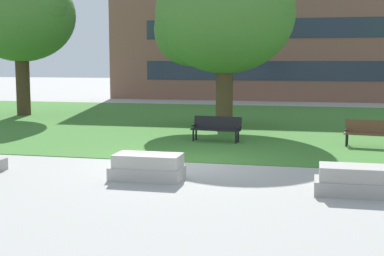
{
  "coord_description": "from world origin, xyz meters",
  "views": [
    {
      "loc": [
        3.44,
        -14.88,
        2.96
      ],
      "look_at": [
        0.39,
        -1.4,
        1.2
      ],
      "focal_mm": 50.0,
      "sensor_mm": 36.0,
      "label": 1
    }
  ],
  "objects_px": {
    "concrete_block_left": "(148,167)",
    "park_bench_near_left": "(372,132)",
    "concrete_block_right": "(357,181)",
    "park_bench_near_right": "(216,127)"
  },
  "relations": [
    {
      "from": "park_bench_near_left",
      "to": "park_bench_near_right",
      "type": "bearing_deg",
      "value": 179.56
    },
    {
      "from": "park_bench_near_right",
      "to": "concrete_block_right",
      "type": "bearing_deg",
      "value": -57.6
    },
    {
      "from": "concrete_block_left",
      "to": "park_bench_near_right",
      "type": "relative_size",
      "value": 0.97
    },
    {
      "from": "concrete_block_left",
      "to": "park_bench_near_right",
      "type": "distance_m",
      "value": 6.48
    },
    {
      "from": "concrete_block_right",
      "to": "park_bench_near_left",
      "type": "relative_size",
      "value": 0.97
    },
    {
      "from": "park_bench_near_left",
      "to": "park_bench_near_right",
      "type": "relative_size",
      "value": 1.01
    },
    {
      "from": "park_bench_near_left",
      "to": "park_bench_near_right",
      "type": "distance_m",
      "value": 5.38
    },
    {
      "from": "concrete_block_right",
      "to": "park_bench_near_right",
      "type": "bearing_deg",
      "value": 122.4
    },
    {
      "from": "concrete_block_left",
      "to": "park_bench_near_left",
      "type": "height_order",
      "value": "park_bench_near_left"
    },
    {
      "from": "park_bench_near_left",
      "to": "park_bench_near_right",
      "type": "height_order",
      "value": "same"
    }
  ]
}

